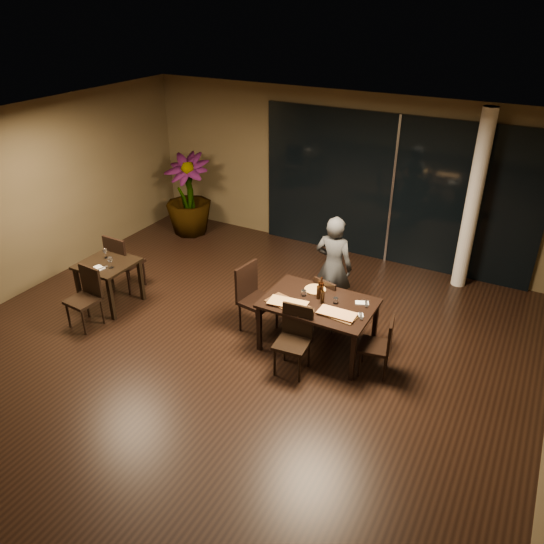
{
  "coord_description": "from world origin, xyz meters",
  "views": [
    {
      "loc": [
        3.39,
        -4.94,
        4.53
      ],
      "look_at": [
        0.29,
        0.77,
        1.05
      ],
      "focal_mm": 35.0,
      "sensor_mm": 36.0,
      "label": 1
    }
  ],
  "objects_px": {
    "chair_main_near": "(294,336)",
    "bottle_a": "(319,290)",
    "chair_main_far": "(328,300)",
    "bottle_c": "(321,287)",
    "main_table": "(319,307)",
    "bottle_b": "(322,295)",
    "side_table": "(108,270)",
    "potted_plant": "(188,195)",
    "diner": "(333,267)",
    "chair_side_near": "(87,294)",
    "chair_side_far": "(122,260)",
    "chair_main_left": "(253,294)",
    "chair_main_right": "(381,343)"
  },
  "relations": [
    {
      "from": "chair_main_near",
      "to": "bottle_a",
      "type": "distance_m",
      "value": 0.75
    },
    {
      "from": "chair_main_far",
      "to": "bottle_a",
      "type": "xyz_separation_m",
      "value": [
        0.03,
        -0.45,
        0.41
      ]
    },
    {
      "from": "bottle_c",
      "to": "chair_main_far",
      "type": "bearing_deg",
      "value": 96.99
    },
    {
      "from": "main_table",
      "to": "chair_main_near",
      "type": "bearing_deg",
      "value": -98.25
    },
    {
      "from": "main_table",
      "to": "bottle_b",
      "type": "relative_size",
      "value": 5.87
    },
    {
      "from": "side_table",
      "to": "potted_plant",
      "type": "relative_size",
      "value": 0.48
    },
    {
      "from": "chair_main_far",
      "to": "diner",
      "type": "distance_m",
      "value": 0.56
    },
    {
      "from": "main_table",
      "to": "diner",
      "type": "distance_m",
      "value": 0.99
    },
    {
      "from": "main_table",
      "to": "chair_side_near",
      "type": "relative_size",
      "value": 1.63
    },
    {
      "from": "bottle_b",
      "to": "bottle_c",
      "type": "xyz_separation_m",
      "value": [
        -0.07,
        0.13,
        0.03
      ]
    },
    {
      "from": "main_table",
      "to": "diner",
      "type": "relative_size",
      "value": 0.92
    },
    {
      "from": "chair_main_near",
      "to": "chair_side_far",
      "type": "bearing_deg",
      "value": 166.14
    },
    {
      "from": "chair_main_left",
      "to": "bottle_b",
      "type": "relative_size",
      "value": 4.02
    },
    {
      "from": "chair_main_left",
      "to": "potted_plant",
      "type": "relative_size",
      "value": 0.62
    },
    {
      "from": "chair_side_far",
      "to": "chair_main_near",
      "type": "bearing_deg",
      "value": 173.11
    },
    {
      "from": "chair_main_near",
      "to": "bottle_c",
      "type": "relative_size",
      "value": 2.92
    },
    {
      "from": "chair_main_right",
      "to": "potted_plant",
      "type": "xyz_separation_m",
      "value": [
        -4.95,
        2.56,
        0.35
      ]
    },
    {
      "from": "chair_side_far",
      "to": "bottle_a",
      "type": "height_order",
      "value": "bottle_a"
    },
    {
      "from": "chair_main_right",
      "to": "bottle_c",
      "type": "distance_m",
      "value": 1.1
    },
    {
      "from": "side_table",
      "to": "bottle_c",
      "type": "xyz_separation_m",
      "value": [
        3.37,
        0.63,
        0.29
      ]
    },
    {
      "from": "chair_main_left",
      "to": "chair_main_right",
      "type": "relative_size",
      "value": 1.2
    },
    {
      "from": "chair_side_far",
      "to": "chair_main_far",
      "type": "bearing_deg",
      "value": -168.77
    },
    {
      "from": "side_table",
      "to": "bottle_b",
      "type": "height_order",
      "value": "bottle_b"
    },
    {
      "from": "chair_side_far",
      "to": "diner",
      "type": "xyz_separation_m",
      "value": [
        3.35,
        1.0,
        0.25
      ]
    },
    {
      "from": "potted_plant",
      "to": "bottle_b",
      "type": "height_order",
      "value": "potted_plant"
    },
    {
      "from": "chair_side_near",
      "to": "chair_main_left",
      "type": "bearing_deg",
      "value": 30.71
    },
    {
      "from": "side_table",
      "to": "chair_side_far",
      "type": "relative_size",
      "value": 0.8
    },
    {
      "from": "chair_main_left",
      "to": "chair_main_right",
      "type": "height_order",
      "value": "chair_main_left"
    },
    {
      "from": "chair_side_far",
      "to": "bottle_a",
      "type": "xyz_separation_m",
      "value": [
        3.5,
        0.13,
        0.32
      ]
    },
    {
      "from": "side_table",
      "to": "main_table",
      "type": "bearing_deg",
      "value": 8.37
    },
    {
      "from": "chair_side_near",
      "to": "bottle_c",
      "type": "relative_size",
      "value": 2.92
    },
    {
      "from": "chair_main_far",
      "to": "potted_plant",
      "type": "xyz_separation_m",
      "value": [
        -3.92,
        1.9,
        0.36
      ]
    },
    {
      "from": "main_table",
      "to": "chair_main_right",
      "type": "height_order",
      "value": "chair_main_right"
    },
    {
      "from": "chair_main_left",
      "to": "chair_side_far",
      "type": "bearing_deg",
      "value": 99.59
    },
    {
      "from": "diner",
      "to": "bottle_c",
      "type": "xyz_separation_m",
      "value": [
        0.16,
        -0.83,
        0.1
      ]
    },
    {
      "from": "potted_plant",
      "to": "bottle_a",
      "type": "distance_m",
      "value": 4.59
    },
    {
      "from": "chair_main_near",
      "to": "chair_side_near",
      "type": "bearing_deg",
      "value": -176.13
    },
    {
      "from": "chair_side_far",
      "to": "potted_plant",
      "type": "relative_size",
      "value": 0.6
    },
    {
      "from": "chair_side_near",
      "to": "side_table",
      "type": "bearing_deg",
      "value": 105.51
    },
    {
      "from": "chair_main_near",
      "to": "chair_side_near",
      "type": "height_order",
      "value": "same"
    },
    {
      "from": "chair_main_near",
      "to": "chair_side_far",
      "type": "distance_m",
      "value": 3.5
    },
    {
      "from": "bottle_b",
      "to": "side_table",
      "type": "bearing_deg",
      "value": -171.78
    },
    {
      "from": "chair_main_far",
      "to": "potted_plant",
      "type": "height_order",
      "value": "potted_plant"
    },
    {
      "from": "chair_side_far",
      "to": "potted_plant",
      "type": "distance_m",
      "value": 2.53
    },
    {
      "from": "side_table",
      "to": "chair_main_left",
      "type": "relative_size",
      "value": 0.78
    },
    {
      "from": "chair_main_left",
      "to": "chair_side_far",
      "type": "xyz_separation_m",
      "value": [
        -2.5,
        -0.05,
        -0.02
      ]
    },
    {
      "from": "chair_main_far",
      "to": "bottle_c",
      "type": "bearing_deg",
      "value": 112.19
    },
    {
      "from": "chair_main_far",
      "to": "chair_main_right",
      "type": "bearing_deg",
      "value": 162.44
    },
    {
      "from": "chair_main_far",
      "to": "diner",
      "type": "bearing_deg",
      "value": -60.09
    },
    {
      "from": "chair_main_left",
      "to": "bottle_c",
      "type": "relative_size",
      "value": 3.25
    }
  ]
}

